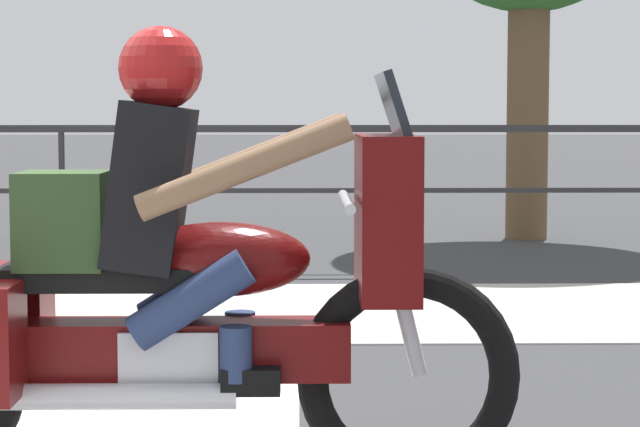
# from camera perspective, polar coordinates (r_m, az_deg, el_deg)

# --- Properties ---
(sidewalk_band) EXTENTS (44.00, 2.40, 0.01)m
(sidewalk_band) POSITION_cam_1_polar(r_m,az_deg,el_deg) (8.46, -14.30, -4.35)
(sidewalk_band) COLOR #B7B2A8
(sidewalk_band) RESTS_ON ground
(fence_railing) EXTENTS (36.00, 0.05, 1.20)m
(fence_railing) POSITION_cam_1_polar(r_m,az_deg,el_deg) (10.43, -11.73, 2.58)
(fence_railing) COLOR #232326
(fence_railing) RESTS_ON ground
(motorcycle) EXTENTS (2.51, 0.76, 1.61)m
(motorcycle) POSITION_cam_1_polar(r_m,az_deg,el_deg) (4.37, -7.50, -3.38)
(motorcycle) COLOR black
(motorcycle) RESTS_ON ground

